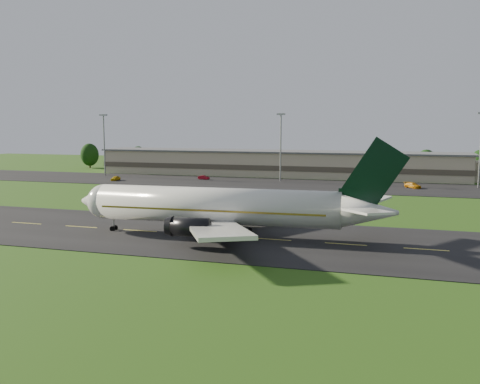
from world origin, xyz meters
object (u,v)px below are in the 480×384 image
(service_vehicle_d, at_px, (413,185))
(service_vehicle_a, at_px, (116,178))
(service_vehicle_b, at_px, (204,178))
(terminal, at_px, (296,164))
(service_vehicle_c, at_px, (364,186))
(airliner, at_px, (222,207))
(light_mast_centre, at_px, (281,139))
(light_mast_west, at_px, (104,137))

(service_vehicle_d, bearing_deg, service_vehicle_a, 142.64)
(service_vehicle_d, bearing_deg, service_vehicle_b, 134.47)
(terminal, bearing_deg, service_vehicle_d, -31.88)
(service_vehicle_c, height_order, service_vehicle_d, service_vehicle_d)
(terminal, relative_size, service_vehicle_c, 33.34)
(service_vehicle_a, bearing_deg, service_vehicle_c, -0.30)
(airliner, height_order, light_mast_centre, light_mast_centre)
(light_mast_west, height_order, service_vehicle_a, light_mast_west)
(service_vehicle_c, bearing_deg, light_mast_west, 169.72)
(light_mast_centre, bearing_deg, light_mast_west, 180.00)
(service_vehicle_c, bearing_deg, light_mast_centre, 152.97)
(service_vehicle_a, distance_m, service_vehicle_d, 86.57)
(terminal, xyz_separation_m, light_mast_west, (-61.40, -16.18, 8.75))
(light_mast_west, height_order, service_vehicle_d, light_mast_west)
(service_vehicle_b, bearing_deg, airliner, -150.74)
(light_mast_centre, xyz_separation_m, service_vehicle_b, (-23.72, -2.56, -12.03))
(airliner, xyz_separation_m, service_vehicle_c, (16.43, 68.34, -3.96))
(light_mast_centre, relative_size, service_vehicle_c, 4.68)
(terminal, distance_m, light_mast_west, 64.10)
(service_vehicle_a, relative_size, service_vehicle_d, 0.78)
(light_mast_centre, height_order, service_vehicle_a, light_mast_centre)
(light_mast_centre, relative_size, service_vehicle_b, 5.55)
(terminal, bearing_deg, service_vehicle_b, -143.28)
(airliner, distance_m, terminal, 96.45)
(light_mast_centre, height_order, service_vehicle_b, light_mast_centre)
(service_vehicle_b, bearing_deg, light_mast_west, 92.25)
(airliner, height_order, service_vehicle_b, airliner)
(terminal, distance_m, service_vehicle_c, 36.95)
(light_mast_west, height_order, light_mast_centre, same)
(service_vehicle_c, bearing_deg, terminal, 128.39)
(terminal, relative_size, light_mast_west, 7.13)
(airliner, xyz_separation_m, service_vehicle_b, (-32.81, 77.40, -3.96))
(service_vehicle_b, bearing_deg, light_mast_centre, -77.56)
(service_vehicle_b, relative_size, service_vehicle_d, 0.71)
(light_mast_west, relative_size, service_vehicle_a, 5.07)
(service_vehicle_a, bearing_deg, service_vehicle_d, 2.86)
(light_mast_centre, bearing_deg, airliner, -83.52)
(terminal, height_order, light_mast_centre, light_mast_centre)
(airliner, bearing_deg, light_mast_centre, 93.49)
(service_vehicle_d, bearing_deg, light_mast_west, 134.35)
(airliner, relative_size, service_vehicle_b, 13.99)
(service_vehicle_c, distance_m, service_vehicle_d, 13.44)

